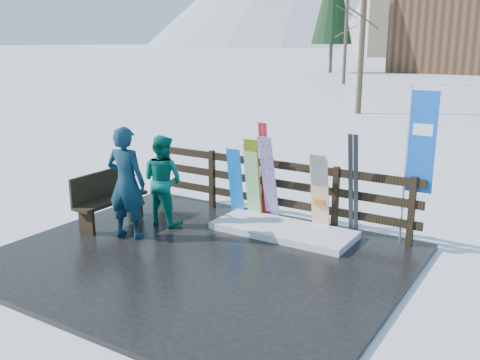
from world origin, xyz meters
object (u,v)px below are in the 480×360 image
Objects in this scene: person_back at (163,180)px; snowboard_4 at (320,194)px; snowboard_5 at (320,196)px; snowboard_0 at (236,182)px; rental_flag at (418,148)px; person_front at (126,183)px; snowboard_2 at (254,180)px; snowboard_3 at (269,180)px; snowboard_1 at (252,182)px; bench at (108,196)px.

snowboard_4 is at bearing -158.55° from person_back.
snowboard_0 is at bearing -180.00° from snowboard_5.
rental_flag is at bearing -162.81° from person_back.
snowboard_4 is 3.27m from person_front.
person_front is at bearing -125.04° from snowboard_2.
snowboard_2 is 1.32m from snowboard_4.
person_back is at bearing -146.39° from snowboard_3.
person_back is (-0.88, -1.06, 0.16)m from snowboard_0.
snowboard_1 is 0.89× the size of person_back.
rental_flag is 1.59× the size of person_back.
bench is 1.12× the size of snowboard_5.
snowboard_0 is at bearing -126.95° from person_front.
snowboard_3 is (0.34, -0.00, 0.09)m from snowboard_1.
snowboard_4 is at bearing 0.00° from snowboard_2.
snowboard_1 is 1.34m from snowboard_4.
person_front is (-1.33, -1.90, 0.18)m from snowboard_2.
snowboard_3 is (0.32, -0.00, 0.04)m from snowboard_2.
bench is 1.03× the size of snowboard_1.
snowboard_0 is 0.85× the size of snowboard_2.
person_back is (-1.27, -1.06, 0.05)m from snowboard_2.
snowboard_3 is at bearing -180.00° from snowboard_5.
snowboard_0 is 0.37m from snowboard_1.
snowboard_0 is 0.41m from snowboard_2.
snowboard_1 is 0.87× the size of snowboard_3.
person_back reaches higher than snowboard_0.
snowboard_1 is at bearing 0.00° from snowboard_0.
snowboard_4 is at bearing 0.00° from snowboard_3.
snowboard_1 is 2.32m from person_front.
snowboard_2 is (0.39, 0.00, 0.11)m from snowboard_0.
snowboard_2 is 1.16× the size of snowboard_5.
snowboard_4 is 1.78m from rental_flag.
snowboard_4 is 0.87× the size of person_back.
bench is at bearing -147.09° from snowboard_3.
snowboard_1 is 1.02× the size of snowboard_4.
person_front reaches higher than snowboard_1.
snowboard_5 is (1.32, -0.00, -0.10)m from snowboard_2.
snowboard_2 reaches higher than snowboard_1.
person_back reaches higher than snowboard_5.
snowboard_3 is 0.64× the size of rental_flag.
snowboard_4 is at bearing 24.67° from bench.
person_back is at bearing 31.57° from bench.
snowboard_4 is 0.04m from snowboard_5.
snowboard_0 is 3.36m from rental_flag.
snowboard_4 is (1.71, 0.00, 0.04)m from snowboard_0.
bench is 1.05× the size of snowboard_4.
rental_flag is (1.51, 0.27, 0.94)m from snowboard_5.
snowboard_1 is 0.56× the size of rental_flag.
snowboard_3 reaches higher than snowboard_1.
snowboard_4 is at bearing -154.95° from person_front.
snowboard_1 is 1.64m from person_back.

